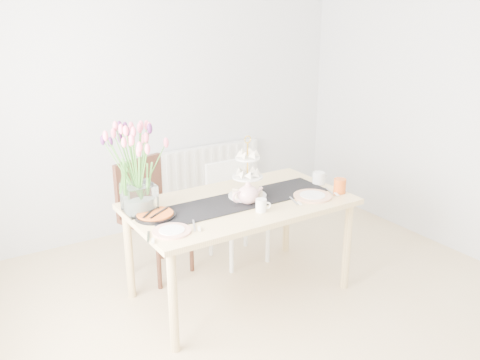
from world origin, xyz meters
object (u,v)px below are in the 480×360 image
cream_jug (318,178)px  mug_grey (250,197)px  tart_tin (155,215)px  mug_white (261,205)px  chair_white (234,203)px  tulip_vase (136,155)px  dining_table (240,211)px  teapot (248,195)px  radiator (207,174)px  plate_left (172,231)px  cake_stand (247,182)px  mug_orange (340,186)px  plate_right (312,196)px  chair_brown (150,208)px

cream_jug → mug_grey: cream_jug is taller
tart_tin → mug_white: mug_white is taller
chair_white → tulip_vase: bearing=-158.9°
dining_table → teapot: bearing=-79.9°
radiator → plate_left: (-1.18, -1.70, 0.31)m
cake_stand → mug_orange: size_ratio=3.78×
radiator → plate_right: (-0.03, -1.69, 0.31)m
mug_white → mug_orange: size_ratio=0.82×
cream_jug → plate_left: cream_jug is taller
mug_grey → cake_stand: bearing=34.5°
dining_table → tart_tin: bearing=175.3°
radiator → chair_brown: bearing=-140.3°
dining_table → radiator: bearing=70.2°
dining_table → cake_stand: bearing=24.0°
tulip_vase → plate_left: size_ratio=3.00×
cake_stand → radiator: bearing=73.0°
cream_jug → mug_white: cream_jug is taller
mug_grey → plate_right: 0.48m
teapot → mug_grey: (0.03, 0.02, -0.03)m
chair_white → tart_tin: 1.09m
mug_grey → mug_white: same height
cake_stand → mug_orange: bearing=-24.3°
chair_white → plate_left: chair_white is taller
cake_stand → cream_jug: 0.65m
dining_table → mug_orange: mug_orange is taller
dining_table → mug_white: bearing=-84.9°
cream_jug → mug_white: (-0.71, -0.23, -0.00)m
tart_tin → plate_right: 1.17m
chair_white → plate_left: bearing=-139.4°
radiator → tart_tin: bearing=-129.4°
chair_white → tart_tin: bearing=-150.7°
cream_jug → plate_left: (-1.38, -0.21, -0.04)m
teapot → mug_orange: size_ratio=2.19×
chair_brown → plate_right: bearing=-63.4°
teapot → mug_grey: teapot is taller
dining_table → chair_brown: size_ratio=1.70×
chair_brown → cream_jug: size_ratio=9.77×
chair_brown → mug_grey: (0.47, -0.76, 0.24)m
tulip_vase → mug_white: (0.71, -0.43, -0.36)m
radiator → teapot: teapot is taller
tulip_vase → plate_right: tulip_vase is taller
cream_jug → mug_orange: mug_orange is taller
mug_orange → plate_left: bearing=141.9°
tart_tin → mug_white: (0.66, -0.29, 0.03)m
tulip_vase → tart_tin: bearing=-70.5°
cream_jug → dining_table: bearing=-169.6°
chair_white → tulip_vase: tulip_vase is taller
tulip_vase → cake_stand: tulip_vase is taller
mug_orange → teapot: bearing=130.2°
dining_table → mug_grey: size_ratio=17.78×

